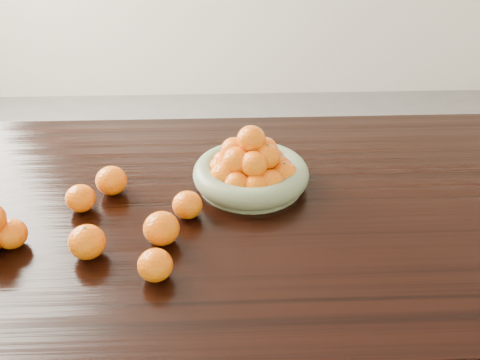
{
  "coord_description": "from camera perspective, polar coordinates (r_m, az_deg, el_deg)",
  "views": [
    {
      "loc": [
        0.0,
        -1.11,
        1.51
      ],
      "look_at": [
        0.05,
        -0.02,
        0.83
      ],
      "focal_mm": 40.0,
      "sensor_mm": 36.0,
      "label": 1
    }
  ],
  "objects": [
    {
      "name": "loose_orange_0",
      "position": [
        1.21,
        -16.01,
        -6.37
      ],
      "size": [
        0.08,
        0.08,
        0.08
      ],
      "primitive_type": "ellipsoid",
      "color": "orange",
      "rests_on": "dining_table"
    },
    {
      "name": "loose_orange_3",
      "position": [
        1.41,
        -13.57,
        -0.06
      ],
      "size": [
        0.08,
        0.08,
        0.07
      ],
      "primitive_type": "ellipsoid",
      "color": "orange",
      "rests_on": "dining_table"
    },
    {
      "name": "loose_orange_5",
      "position": [
        1.29,
        -5.64,
        -2.65
      ],
      "size": [
        0.07,
        0.07,
        0.07
      ],
      "primitive_type": "ellipsoid",
      "color": "orange",
      "rests_on": "dining_table"
    },
    {
      "name": "fruit_bowl",
      "position": [
        1.4,
        1.14,
        1.2
      ],
      "size": [
        0.3,
        0.3,
        0.17
      ],
      "rotation": [
        0.0,
        0.0,
        0.02
      ],
      "color": "gray",
      "rests_on": "dining_table"
    },
    {
      "name": "loose_orange_1",
      "position": [
        1.21,
        -8.38,
        -5.13
      ],
      "size": [
        0.08,
        0.08,
        0.08
      ],
      "primitive_type": "ellipsoid",
      "color": "orange",
      "rests_on": "dining_table"
    },
    {
      "name": "loose_orange_2",
      "position": [
        1.12,
        -9.03,
        -8.95
      ],
      "size": [
        0.07,
        0.07,
        0.07
      ],
      "primitive_type": "ellipsoid",
      "color": "orange",
      "rests_on": "dining_table"
    },
    {
      "name": "dining_table",
      "position": [
        1.4,
        -1.95,
        -5.5
      ],
      "size": [
        2.0,
        1.0,
        0.75
      ],
      "color": "black",
      "rests_on": "ground"
    },
    {
      "name": "loose_orange_4",
      "position": [
        1.36,
        -16.65,
        -1.89
      ],
      "size": [
        0.07,
        0.07,
        0.07
      ],
      "primitive_type": "ellipsoid",
      "color": "orange",
      "rests_on": "dining_table"
    }
  ]
}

